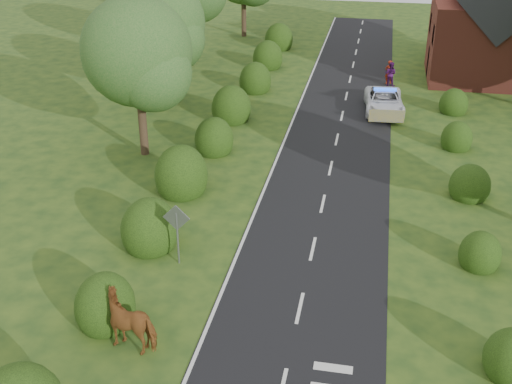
% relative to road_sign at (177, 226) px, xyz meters
% --- Properties ---
extents(ground, '(120.00, 120.00, 0.00)m').
position_rel_road_sign_xyz_m(ground, '(5.00, -2.00, -1.65)').
color(ground, '#214019').
extents(road, '(6.00, 70.00, 0.02)m').
position_rel_road_sign_xyz_m(road, '(5.00, 13.00, -1.64)').
color(road, black).
rests_on(road, ground).
extents(road_markings, '(4.96, 70.00, 0.01)m').
position_rel_road_sign_xyz_m(road_markings, '(3.40, 10.93, -1.63)').
color(road_markings, white).
rests_on(road_markings, road).
extents(hedgerow_left, '(2.75, 50.41, 3.00)m').
position_rel_road_sign_xyz_m(hedgerow_left, '(-1.51, 9.69, -0.91)').
color(hedgerow_left, black).
rests_on(hedgerow_left, ground).
extents(hedgerow_right, '(2.10, 45.78, 2.10)m').
position_rel_road_sign_xyz_m(hedgerow_right, '(11.60, 9.21, -1.10)').
color(hedgerow_right, black).
rests_on(hedgerow_right, ground).
extents(tree_left_a, '(5.74, 5.60, 8.38)m').
position_rel_road_sign_xyz_m(tree_left_a, '(-4.75, 9.86, 3.69)').
color(tree_left_a, '#332316').
rests_on(tree_left_a, ground).
extents(tree_left_b, '(5.74, 5.60, 8.07)m').
position_rel_road_sign_xyz_m(tree_left_b, '(-6.25, 17.86, 3.39)').
color(tree_left_b, '#332316').
rests_on(tree_left_b, ground).
extents(road_sign, '(1.06, 0.08, 2.53)m').
position_rel_road_sign_xyz_m(road_sign, '(0.00, 0.00, 0.00)').
color(road_sign, gray).
rests_on(road_sign, ground).
extents(house, '(8.00, 7.40, 9.17)m').
position_rel_road_sign_xyz_m(house, '(14.49, 28.00, 2.13)').
color(house, brown).
rests_on(house, ground).
extents(cow, '(2.37, 1.46, 1.58)m').
position_rel_road_sign_xyz_m(cow, '(0.02, -4.81, -0.86)').
color(cow, brown).
rests_on(cow, ground).
extents(police_van, '(2.68, 5.23, 1.54)m').
position_rel_road_sign_xyz_m(police_van, '(7.50, 19.27, -0.95)').
color(police_van, white).
rests_on(police_van, ground).
extents(pedestrian_red, '(0.72, 0.60, 1.70)m').
position_rel_road_sign_xyz_m(pedestrian_red, '(7.73, 25.42, -0.80)').
color(pedestrian_red, '#A42711').
rests_on(pedestrian_red, ground).
extents(pedestrian_purple, '(0.98, 0.85, 1.72)m').
position_rel_road_sign_xyz_m(pedestrian_purple, '(7.83, 24.99, -0.80)').
color(pedestrian_purple, '#42124D').
rests_on(pedestrian_purple, ground).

